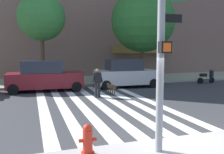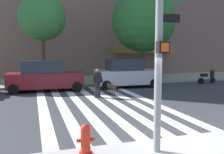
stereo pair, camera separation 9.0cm
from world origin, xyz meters
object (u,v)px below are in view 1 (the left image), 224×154
(traffic_light_pole, at_px, (163,14))
(parked_car_third_in_line, at_px, (125,74))
(parked_scooter, at_px, (206,78))
(parked_car_behind_first, at_px, (44,77))
(pedestrian_dog_walker, at_px, (97,81))
(street_tree_nearest, at_px, (42,17))
(dog_on_leash, at_px, (111,87))
(street_tree_middle, at_px, (143,21))
(fire_hydrant, at_px, (88,140))

(traffic_light_pole, relative_size, parked_car_third_in_line, 1.28)
(parked_scooter, bearing_deg, parked_car_behind_first, 179.33)
(pedestrian_dog_walker, bearing_deg, street_tree_nearest, 112.92)
(dog_on_leash, bearing_deg, street_tree_middle, 46.54)
(pedestrian_dog_walker, bearing_deg, parked_car_third_in_line, 47.59)
(fire_hydrant, height_order, street_tree_nearest, street_tree_nearest)
(street_tree_middle, bearing_deg, fire_hydrant, -120.06)
(fire_hydrant, height_order, street_tree_middle, street_tree_middle)
(dog_on_leash, bearing_deg, traffic_light_pole, -100.29)
(fire_hydrant, distance_m, parked_scooter, 16.38)
(parked_car_third_in_line, relative_size, street_tree_middle, 0.60)
(parked_car_behind_first, bearing_deg, dog_on_leash, -31.83)
(traffic_light_pole, height_order, street_tree_middle, street_tree_middle)
(parked_scooter, bearing_deg, pedestrian_dog_walker, -162.71)
(parked_car_behind_first, distance_m, street_tree_middle, 9.21)
(dog_on_leash, bearing_deg, parked_car_behind_first, 148.17)
(parked_car_behind_first, bearing_deg, street_tree_middle, 14.15)
(fire_hydrant, distance_m, parked_car_behind_first, 11.07)
(traffic_light_pole, xyz_separation_m, dog_on_leash, (1.65, 9.08, -3.08))
(parked_scooter, bearing_deg, dog_on_leash, -165.83)
(traffic_light_pole, distance_m, street_tree_middle, 14.75)
(parked_car_behind_first, distance_m, parked_scooter, 12.67)
(fire_hydrant, height_order, parked_car_third_in_line, parked_car_third_in_line)
(fire_hydrant, distance_m, street_tree_nearest, 14.88)
(dog_on_leash, bearing_deg, parked_car_third_in_line, 51.84)
(parked_car_behind_first, height_order, parked_car_third_in_line, parked_car_third_in_line)
(street_tree_middle, bearing_deg, dog_on_leash, -133.46)
(fire_hydrant, bearing_deg, street_tree_middle, 59.94)
(traffic_light_pole, bearing_deg, parked_car_third_in_line, 72.94)
(parked_car_behind_first, height_order, dog_on_leash, parked_car_behind_first)
(fire_hydrant, relative_size, dog_on_leash, 0.73)
(parked_car_third_in_line, xyz_separation_m, street_tree_middle, (2.29, 2.01, 4.11))
(traffic_light_pole, relative_size, street_tree_middle, 0.77)
(fire_hydrant, height_order, dog_on_leash, fire_hydrant)
(parked_car_behind_first, xyz_separation_m, parked_car_third_in_line, (5.69, -0.00, 0.02))
(street_tree_middle, bearing_deg, parked_scooter, -24.83)
(parked_car_third_in_line, distance_m, parked_scooter, 6.98)
(parked_car_third_in_line, distance_m, street_tree_nearest, 7.66)
(parked_car_third_in_line, height_order, parked_scooter, parked_car_third_in_line)
(parked_scooter, height_order, dog_on_leash, parked_scooter)
(parked_car_behind_first, xyz_separation_m, street_tree_middle, (7.99, 2.01, 4.13))
(pedestrian_dog_walker, height_order, dog_on_leash, pedestrian_dog_walker)
(fire_hydrant, bearing_deg, street_tree_nearest, 91.47)
(street_tree_nearest, height_order, dog_on_leash, street_tree_nearest)
(parked_car_behind_first, bearing_deg, pedestrian_dog_walker, -49.75)
(traffic_light_pole, distance_m, pedestrian_dog_walker, 8.64)
(street_tree_middle, xyz_separation_m, pedestrian_dog_walker, (-5.25, -5.25, -4.16))
(parked_scooter, relative_size, street_tree_middle, 0.22)
(parked_scooter, xyz_separation_m, street_tree_nearest, (-12.59, 3.23, 4.67))
(parked_scooter, height_order, pedestrian_dog_walker, pedestrian_dog_walker)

